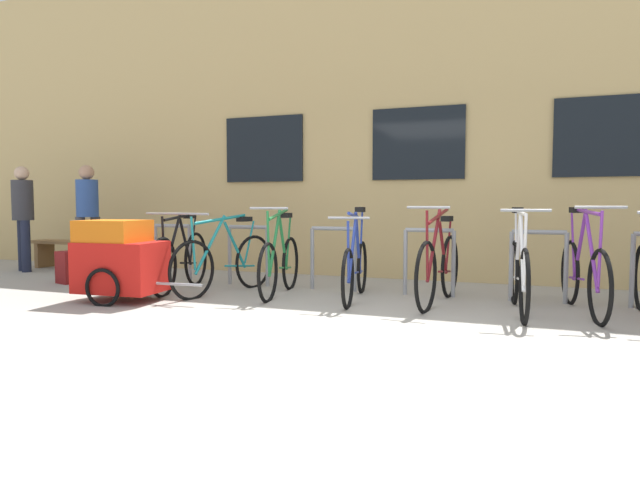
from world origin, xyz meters
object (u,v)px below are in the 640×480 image
at_px(bicycle_blue, 356,267).
at_px(bicycle_white, 519,273).
at_px(person_by_bench, 88,212).
at_px(bicycle_green, 280,263).
at_px(person_browsing, 23,211).
at_px(bicycle_maroon, 439,267).
at_px(bike_trailer, 119,259).
at_px(bicycle_teal, 225,262).
at_px(bicycle_purple, 584,273).
at_px(backpack, 67,267).
at_px(bicycle_black, 181,259).
at_px(wooden_bench, 72,248).

bearing_deg(bicycle_blue, bicycle_white, -4.48).
bearing_deg(person_by_bench, bicycle_green, -9.97).
bearing_deg(person_browsing, bicycle_maroon, -4.56).
bearing_deg(bike_trailer, person_by_bench, 140.45).
height_order(bicycle_white, bicycle_green, same).
bearing_deg(bicycle_maroon, person_browsing, 175.44).
height_order(bicycle_blue, bicycle_teal, bicycle_blue).
xyz_separation_m(bicycle_blue, bike_trailer, (-2.44, -1.04, 0.10)).
distance_m(bicycle_maroon, person_browsing, 6.70).
xyz_separation_m(bicycle_white, bicycle_purple, (0.60, 0.19, 0.00)).
bearing_deg(bicycle_purple, bike_trailer, -167.16).
bearing_deg(backpack, bicycle_purple, 18.96).
bearing_deg(bicycle_maroon, bike_trailer, -161.89).
bearing_deg(bicycle_purple, bicycle_teal, -177.44).
xyz_separation_m(bicycle_black, bike_trailer, (-0.17, -0.92, 0.08)).
xyz_separation_m(bicycle_maroon, backpack, (-4.98, -0.26, -0.18)).
xyz_separation_m(bicycle_black, backpack, (-1.78, -0.07, -0.17)).
bearing_deg(person_browsing, bicycle_teal, -9.92).
xyz_separation_m(bicycle_purple, bicycle_teal, (-3.98, -0.18, -0.02)).
bearing_deg(bicycle_maroon, wooden_bench, 169.91).
xyz_separation_m(wooden_bench, person_browsing, (-0.41, -0.58, 0.63)).
bearing_deg(bicycle_white, bicycle_green, 177.29).
distance_m(bicycle_blue, wooden_bench, 5.44).
distance_m(bicycle_black, bike_trailer, 0.94).
height_order(bicycle_blue, person_by_bench, person_by_bench).
relative_size(bicycle_purple, wooden_bench, 1.17).
bearing_deg(person_by_bench, bicycle_teal, -14.53).
relative_size(wooden_bench, person_by_bench, 0.92).
relative_size(bicycle_white, backpack, 4.02).
relative_size(bicycle_blue, bike_trailer, 1.15).
height_order(bicycle_maroon, bicycle_blue, bicycle_maroon).
distance_m(bicycle_white, bicycle_purple, 0.63).
bearing_deg(bicycle_purple, person_browsing, 176.18).
distance_m(bicycle_blue, bicycle_teal, 1.63).
xyz_separation_m(bicycle_maroon, bicycle_green, (-1.87, -0.07, -0.02)).
height_order(bicycle_purple, wooden_bench, bicycle_purple).
bearing_deg(bicycle_black, person_browsing, 168.33).
bearing_deg(bicycle_white, backpack, -179.46).
bearing_deg(person_by_bench, person_browsing, -179.66).
xyz_separation_m(bicycle_blue, wooden_bench, (-5.32, 1.17, -0.03)).
height_order(bicycle_green, person_by_bench, person_by_bench).
height_order(wooden_bench, backpack, wooden_bench).
height_order(bicycle_black, bicycle_purple, bicycle_purple).
xyz_separation_m(bicycle_blue, bicycle_teal, (-1.62, -0.12, 0.01)).
bearing_deg(bicycle_white, bicycle_black, 179.74).
bearing_deg(person_by_bench, bicycle_white, -6.82).
bearing_deg(person_browsing, bicycle_blue, -5.92).
bearing_deg(bicycle_green, backpack, -176.64).
bearing_deg(backpack, bike_trailer, -10.86).
bearing_deg(wooden_bench, bike_trailer, -37.55).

